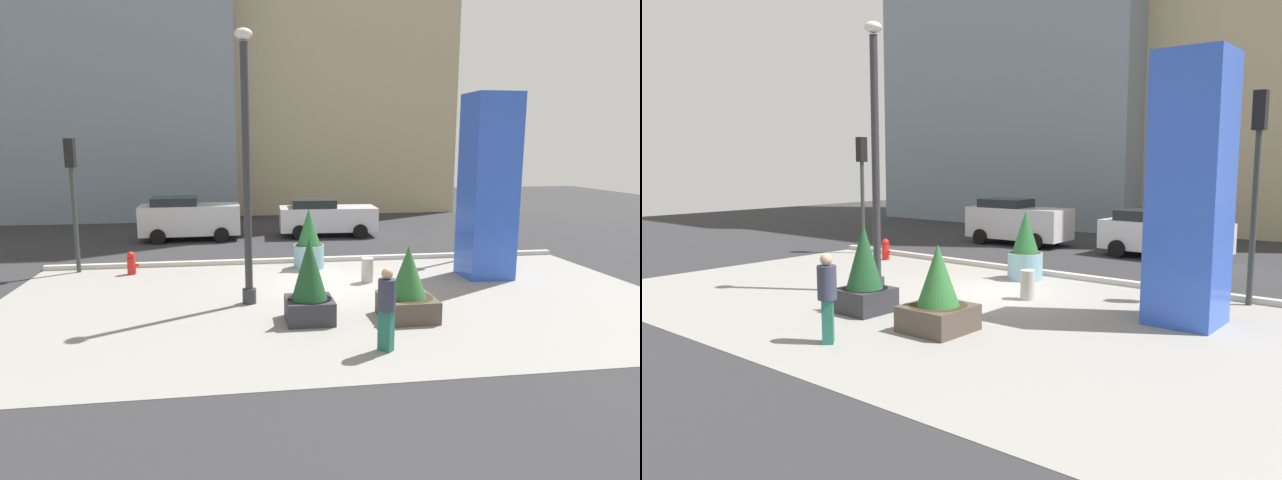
# 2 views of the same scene
# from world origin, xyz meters

# --- Properties ---
(ground_plane) EXTENTS (60.00, 60.00, 0.00)m
(ground_plane) POSITION_xyz_m (0.00, 4.00, 0.00)
(ground_plane) COLOR #2D2D30
(plaza_pavement) EXTENTS (18.00, 10.00, 0.02)m
(plaza_pavement) POSITION_xyz_m (0.00, -2.00, 0.00)
(plaza_pavement) COLOR gray
(plaza_pavement) RESTS_ON ground_plane
(curb_strip) EXTENTS (18.00, 0.24, 0.16)m
(curb_strip) POSITION_xyz_m (0.00, 3.12, 0.08)
(curb_strip) COLOR #B7B2A8
(curb_strip) RESTS_ON ground_plane
(lamp_post) EXTENTS (0.44, 0.44, 6.90)m
(lamp_post) POSITION_xyz_m (-2.37, -1.71, 3.36)
(lamp_post) COLOR #2D2D33
(lamp_post) RESTS_ON ground_plane
(art_pillar_blue) EXTENTS (1.42, 1.42, 5.64)m
(art_pillar_blue) POSITION_xyz_m (5.04, 0.20, 2.82)
(art_pillar_blue) COLOR blue
(art_pillar_blue) RESTS_ON ground_plane
(potted_plant_near_right) EXTENTS (1.11, 1.11, 2.03)m
(potted_plant_near_right) POSITION_xyz_m (-1.00, -3.40, 0.88)
(potted_plant_near_right) COLOR #2D2D33
(potted_plant_near_right) RESTS_ON ground_plane
(potted_plant_mid_plaza) EXTENTS (1.02, 1.02, 2.01)m
(potted_plant_mid_plaza) POSITION_xyz_m (-0.28, 2.17, 0.87)
(potted_plant_mid_plaza) COLOR #7AA8B7
(potted_plant_mid_plaza) RESTS_ON ground_plane
(potted_plant_near_left) EXTENTS (1.27, 1.27, 1.78)m
(potted_plant_near_left) POSITION_xyz_m (1.35, -3.54, 0.73)
(potted_plant_near_left) COLOR #4C4238
(potted_plant_near_left) RESTS_ON ground_plane
(fire_hydrant) EXTENTS (0.36, 0.26, 0.75)m
(fire_hydrant) POSITION_xyz_m (-6.02, 2.11, 0.37)
(fire_hydrant) COLOR red
(fire_hydrant) RESTS_ON ground_plane
(concrete_bollard) EXTENTS (0.36, 0.36, 0.75)m
(concrete_bollard) POSITION_xyz_m (1.22, -0.01, 0.38)
(concrete_bollard) COLOR #B2ADA3
(concrete_bollard) RESTS_ON ground_plane
(traffic_light_far_side) EXTENTS (0.28, 0.42, 5.04)m
(traffic_light_far_side) POSITION_xyz_m (5.66, 2.82, 3.38)
(traffic_light_far_side) COLOR #333833
(traffic_light_far_side) RESTS_ON ground_plane
(traffic_light_corner) EXTENTS (0.28, 0.42, 4.30)m
(traffic_light_corner) POSITION_xyz_m (-7.78, 2.68, 2.93)
(traffic_light_corner) COLOR #333833
(traffic_light_corner) RESTS_ON ground_plane
(car_intersection) EXTENTS (4.39, 2.20, 1.68)m
(car_intersection) POSITION_xyz_m (1.34, 8.56, 0.86)
(car_intersection) COLOR silver
(car_intersection) RESTS_ON ground_plane
(car_far_lane) EXTENTS (4.27, 2.12, 1.87)m
(car_far_lane) POSITION_xyz_m (-4.71, 8.41, 0.96)
(car_far_lane) COLOR silver
(car_far_lane) RESTS_ON ground_plane
(pedestrian_crossing) EXTENTS (0.51, 0.51, 1.73)m
(pedestrian_crossing) POSITION_xyz_m (0.28, -5.48, 0.96)
(pedestrian_crossing) COLOR #236656
(pedestrian_crossing) RESTS_ON ground_plane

